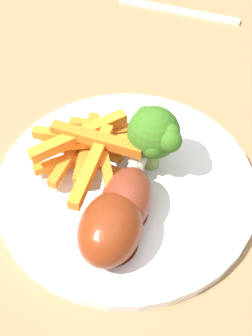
{
  "coord_description": "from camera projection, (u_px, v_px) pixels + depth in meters",
  "views": [
    {
      "loc": [
        -0.26,
        -0.03,
        1.1
      ],
      "look_at": [
        0.01,
        0.01,
        0.76
      ],
      "focal_mm": 46.58,
      "sensor_mm": 36.0,
      "label": 1
    }
  ],
  "objects": [
    {
      "name": "dining_table",
      "position": [
        129.0,
        252.0,
        0.54
      ],
      "size": [
        1.03,
        0.77,
        0.73
      ],
      "color": "#8E6B47",
      "rests_on": "ground_plane"
    },
    {
      "name": "chicken_drumstick_near",
      "position": [
        129.0,
        196.0,
        0.41
      ],
      "size": [
        0.12,
        0.06,
        0.05
      ],
      "color": "#531C11",
      "rests_on": "dinner_plate"
    },
    {
      "name": "carrot_fries_pile",
      "position": [
        89.0,
        146.0,
        0.45
      ],
      "size": [
        0.15,
        0.12,
        0.05
      ],
      "color": "orange",
      "rests_on": "dinner_plate"
    },
    {
      "name": "broccoli_floret_front",
      "position": [
        154.0,
        134.0,
        0.42
      ],
      "size": [
        0.05,
        0.05,
        0.08
      ],
      "color": "#86A351",
      "rests_on": "dinner_plate"
    },
    {
      "name": "chicken_drumstick_far",
      "position": [
        112.0,
        225.0,
        0.39
      ],
      "size": [
        0.14,
        0.07,
        0.05
      ],
      "color": "#521909",
      "rests_on": "dinner_plate"
    },
    {
      "name": "dinner_plate",
      "position": [
        126.0,
        184.0,
        0.45
      ],
      "size": [
        0.27,
        0.27,
        0.01
      ],
      "primitive_type": "cylinder",
      "color": "silver",
      "rests_on": "dining_table"
    },
    {
      "name": "fork",
      "position": [
        178.0,
        11.0,
        0.67
      ],
      "size": [
        0.05,
        0.19,
        0.0
      ],
      "primitive_type": "cube",
      "rotation": [
        0.0,
        0.0,
        1.35
      ],
      "color": "silver",
      "rests_on": "dining_table"
    }
  ]
}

